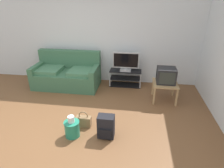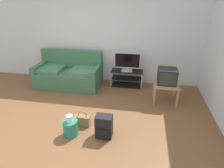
# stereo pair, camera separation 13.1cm
# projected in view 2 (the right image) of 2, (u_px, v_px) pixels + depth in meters

# --- Properties ---
(ground_plane) EXTENTS (9.00, 9.80, 0.02)m
(ground_plane) POSITION_uv_depth(u_px,v_px,m) (64.00, 127.00, 3.69)
(ground_plane) COLOR brown
(wall_back) EXTENTS (9.00, 0.10, 2.70)m
(wall_back) POSITION_uv_depth(u_px,v_px,m) (94.00, 35.00, 5.31)
(wall_back) COLOR silver
(wall_back) RESTS_ON ground_plane
(couch) EXTENTS (1.78, 0.91, 0.95)m
(couch) POSITION_uv_depth(u_px,v_px,m) (69.00, 74.00, 5.32)
(couch) COLOR #3D6B4C
(couch) RESTS_ON ground_plane
(tv_stand) EXTENTS (0.88, 0.36, 0.45)m
(tv_stand) POSITION_uv_depth(u_px,v_px,m) (127.00, 78.00, 5.32)
(tv_stand) COLOR black
(tv_stand) RESTS_ON ground_plane
(flat_tv) EXTENTS (0.72, 0.22, 0.52)m
(flat_tv) POSITION_uv_depth(u_px,v_px,m) (127.00, 62.00, 5.09)
(flat_tv) COLOR #B2B2B7
(flat_tv) RESTS_ON tv_stand
(side_table) EXTENTS (0.57, 0.57, 0.46)m
(side_table) POSITION_uv_depth(u_px,v_px,m) (166.00, 86.00, 4.45)
(side_table) COLOR tan
(side_table) RESTS_ON ground_plane
(crt_tv) EXTENTS (0.43, 0.38, 0.37)m
(crt_tv) POSITION_uv_depth(u_px,v_px,m) (167.00, 76.00, 4.36)
(crt_tv) COLOR #232326
(crt_tv) RESTS_ON side_table
(backpack) EXTENTS (0.30, 0.27, 0.44)m
(backpack) POSITION_uv_depth(u_px,v_px,m) (104.00, 126.00, 3.36)
(backpack) COLOR black
(backpack) RESTS_ON ground_plane
(handbag) EXTENTS (0.29, 0.13, 0.33)m
(handbag) POSITION_uv_depth(u_px,v_px,m) (83.00, 120.00, 3.69)
(handbag) COLOR olive
(handbag) RESTS_ON ground_plane
(cleaning_bucket) EXTENTS (0.28, 0.28, 0.42)m
(cleaning_bucket) POSITION_uv_depth(u_px,v_px,m) (70.00, 127.00, 3.40)
(cleaning_bucket) COLOR #238466
(cleaning_bucket) RESTS_ON ground_plane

